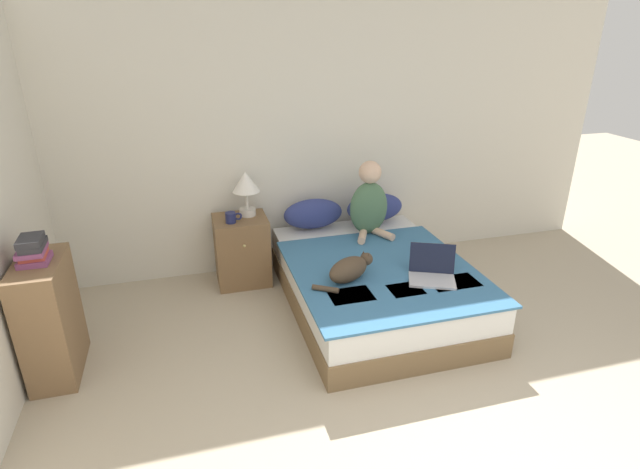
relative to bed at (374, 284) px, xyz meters
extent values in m
cube|color=beige|center=(-0.16, 1.06, 1.06)|extent=(6.00, 0.05, 2.55)
cube|color=brown|center=(0.00, 0.01, -0.12)|extent=(1.42, 1.98, 0.21)
cube|color=silver|center=(0.00, 0.01, 0.10)|extent=(1.40, 1.95, 0.22)
cube|color=teal|center=(0.00, -0.19, 0.21)|extent=(1.47, 1.59, 0.02)
cube|color=silver|center=(-0.39, -0.50, 0.22)|extent=(0.32, 0.24, 0.01)
cube|color=silver|center=(0.44, -0.53, 0.22)|extent=(0.38, 0.23, 0.01)
cube|color=silver|center=(0.04, -0.53, 0.22)|extent=(0.25, 0.21, 0.01)
ellipsoid|color=navy|center=(-0.32, 0.85, 0.37)|extent=(0.58, 0.24, 0.29)
ellipsoid|color=navy|center=(0.32, 0.85, 0.37)|extent=(0.58, 0.24, 0.29)
ellipsoid|color=#476B4C|center=(0.15, 0.58, 0.48)|extent=(0.37, 0.20, 0.51)
sphere|color=#DBB293|center=(0.15, 0.58, 0.83)|extent=(0.21, 0.21, 0.21)
cylinder|color=#DBB293|center=(0.05, 0.45, 0.26)|extent=(0.17, 0.26, 0.07)
cylinder|color=#DBB293|center=(0.25, 0.45, 0.26)|extent=(0.17, 0.26, 0.07)
ellipsoid|color=#473828|center=(-0.34, -0.28, 0.32)|extent=(0.42, 0.34, 0.19)
sphere|color=#473828|center=(-0.16, -0.18, 0.34)|extent=(0.10, 0.10, 0.10)
cone|color=#473828|center=(-0.17, -0.16, 0.38)|extent=(0.05, 0.05, 0.05)
cone|color=#473828|center=(-0.15, -0.21, 0.38)|extent=(0.05, 0.05, 0.05)
cylinder|color=#473828|center=(-0.56, -0.39, 0.25)|extent=(0.19, 0.14, 0.04)
cube|color=#B7B7BC|center=(0.28, -0.47, 0.23)|extent=(0.42, 0.36, 0.02)
cube|color=black|center=(0.34, -0.34, 0.36)|extent=(0.35, 0.20, 0.24)
cube|color=brown|center=(-1.04, 0.77, 0.10)|extent=(0.49, 0.43, 0.65)
sphere|color=tan|center=(-1.04, 0.55, 0.25)|extent=(0.03, 0.03, 0.03)
cylinder|color=beige|center=(-0.96, 0.83, 0.46)|extent=(0.15, 0.15, 0.07)
cylinder|color=beige|center=(-0.96, 0.83, 0.58)|extent=(0.02, 0.02, 0.17)
cone|color=white|center=(-0.96, 0.83, 0.75)|extent=(0.25, 0.25, 0.18)
cylinder|color=navy|center=(-1.13, 0.69, 0.48)|extent=(0.09, 0.09, 0.10)
torus|color=navy|center=(-1.06, 0.69, 0.48)|extent=(0.07, 0.02, 0.07)
cube|color=brown|center=(-2.48, -0.22, 0.21)|extent=(0.30, 0.60, 0.86)
cube|color=#844270|center=(-2.48, -0.23, 0.66)|extent=(0.18, 0.20, 0.04)
cube|color=#B24238|center=(-2.48, -0.22, 0.70)|extent=(0.16, 0.20, 0.03)
cube|color=#844270|center=(-2.49, -0.22, 0.73)|extent=(0.17, 0.25, 0.03)
cube|color=#2D2D33|center=(-2.48, -0.21, 0.76)|extent=(0.14, 0.23, 0.03)
cube|color=#2D2D33|center=(-2.48, -0.22, 0.80)|extent=(0.15, 0.21, 0.04)
camera|label=1|loc=(-1.48, -3.54, 2.08)|focal=28.00mm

